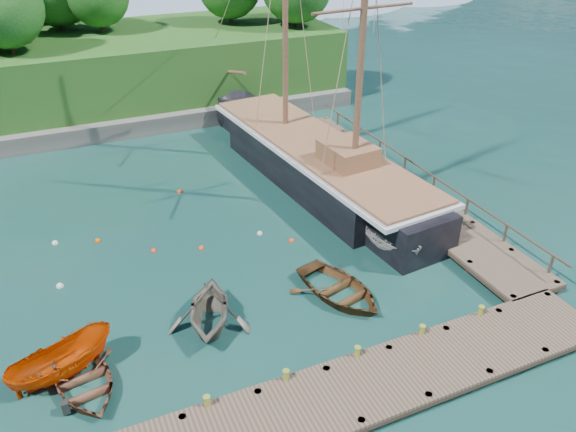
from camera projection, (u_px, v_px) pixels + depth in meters
name	position (u px, v px, depth m)	size (l,w,h in m)	color
ground	(261.00, 304.00, 25.31)	(160.00, 160.00, 0.00)	#143831
dock_near	(376.00, 384.00, 20.66)	(20.00, 3.20, 1.10)	#45362B
dock_east	(393.00, 184.00, 34.65)	(3.20, 24.00, 1.10)	#45362B
bollard_0	(209.00, 417.00, 19.89)	(0.26, 0.26, 0.45)	olive
bollard_1	(286.00, 391.00, 20.93)	(0.26, 0.26, 0.45)	olive
bollard_2	(356.00, 367.00, 21.98)	(0.26, 0.26, 0.45)	olive
bollard_3	(420.00, 345.00, 23.03)	(0.26, 0.26, 0.45)	olive
bollard_4	(478.00, 325.00, 24.08)	(0.26, 0.26, 0.45)	olive
rowboat_0	(85.00, 388.00, 21.07)	(3.02, 4.23, 0.88)	brown
rowboat_1	(210.00, 326.00, 24.07)	(3.55, 4.11, 2.17)	#686356
rowboat_2	(339.00, 296.00, 25.83)	(3.37, 4.72, 0.98)	#4D3118
motorboat_orange	(66.00, 375.00, 21.62)	(1.56, 4.15, 1.60)	#C63E02
cabin_boat_white	(389.00, 252.00, 28.93)	(1.61, 4.28, 1.65)	silver
schooner	(316.00, 166.00, 35.39)	(7.01, 27.74, 20.36)	black
mooring_buoy_0	(60.00, 287.00, 26.43)	(0.35, 0.35, 0.35)	silver
mooring_buoy_1	(154.00, 251.00, 29.03)	(0.29, 0.29, 0.29)	#F33819
mooring_buoy_2	(201.00, 249.00, 29.22)	(0.30, 0.30, 0.30)	#E94A1A
mooring_buoy_3	(260.00, 234.00, 30.47)	(0.32, 0.32, 0.32)	silver
mooring_buoy_4	(98.00, 241.00, 29.84)	(0.31, 0.31, 0.31)	#F06300
mooring_buoy_5	(180.00, 192.00, 34.69)	(0.36, 0.36, 0.36)	#F54B14
mooring_buoy_6	(55.00, 244.00, 29.65)	(0.33, 0.33, 0.33)	white
mooring_buoy_7	(291.00, 241.00, 29.87)	(0.30, 0.30, 0.30)	#F64415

